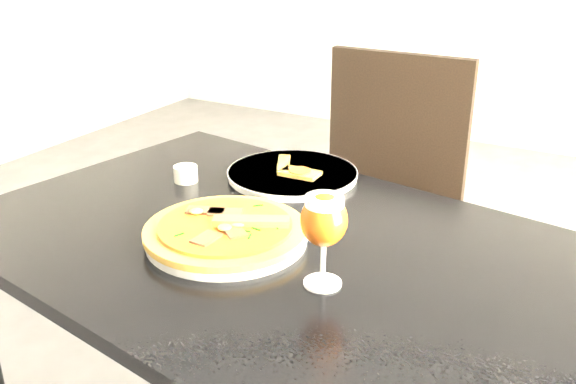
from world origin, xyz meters
The scene contains 9 objects.
dining_table centered at (0.13, -0.13, 0.66)m, with size 1.32×0.99×0.75m.
chair_far centered at (0.10, 0.54, 0.54)m, with size 0.45×0.45×0.97m.
plate_main centered at (0.08, -0.18, 0.76)m, with size 0.31×0.31×0.02m, color white.
pizza centered at (0.08, -0.18, 0.78)m, with size 0.31×0.31×0.03m.
plate_second centered at (0.03, 0.17, 0.76)m, with size 0.31×0.31×0.02m, color white.
crust_scraps centered at (0.03, 0.17, 0.77)m, with size 0.15×0.12×0.01m.
loose_crust centered at (0.07, -0.10, 0.75)m, with size 0.11×0.02×0.01m, color olive.
sauce_cup centered at (-0.18, 0.03, 0.77)m, with size 0.06×0.06×0.04m.
beer_glass centered at (0.31, -0.24, 0.87)m, with size 0.08×0.08×0.16m.
Camera 1 is at (0.71, -1.08, 1.31)m, focal length 40.00 mm.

